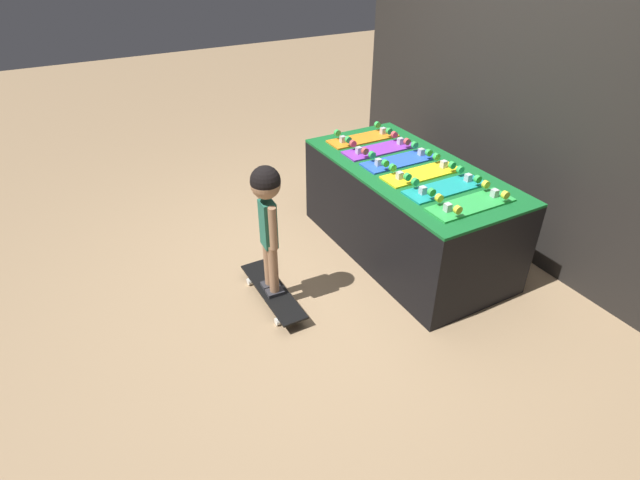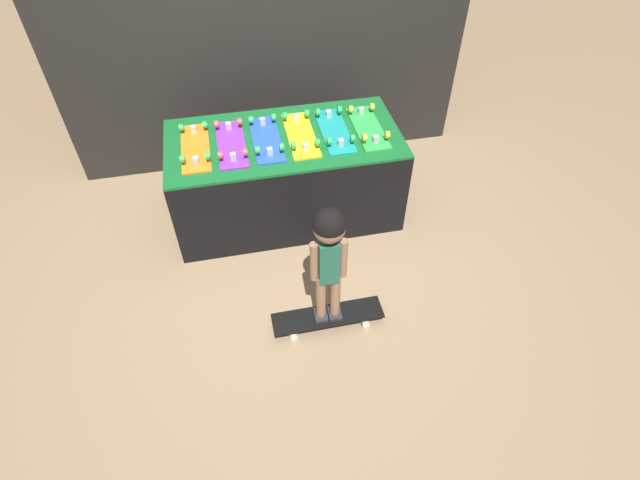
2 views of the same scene
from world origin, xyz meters
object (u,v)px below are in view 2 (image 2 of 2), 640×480
Objects in this scene: skateboard_purple_on_rack at (231,143)px; skateboard_on_floor at (328,317)px; skateboard_blue_on_rack at (266,138)px; child at (329,248)px; skateboard_teal_on_rack at (334,130)px; skateboard_yellow_on_rack at (301,134)px; skateboard_orange_on_rack at (195,147)px; skateboard_green_on_rack at (368,127)px.

skateboard_purple_on_rack is 0.80× the size of skateboard_on_floor.
skateboard_blue_on_rack is 0.64× the size of child.
skateboard_purple_on_rack is 0.77m from skateboard_teal_on_rack.
skateboard_teal_on_rack is at bearing 78.29° from child.
skateboard_blue_on_rack is 1.00× the size of skateboard_yellow_on_rack.
skateboard_orange_on_rack is at bearing 177.72° from skateboard_purple_on_rack.
skateboard_yellow_on_rack is 1.00× the size of skateboard_green_on_rack.
skateboard_purple_on_rack and skateboard_green_on_rack have the same top height.
skateboard_orange_on_rack and skateboard_blue_on_rack have the same top height.
skateboard_yellow_on_rack is at bearing 179.54° from skateboard_teal_on_rack.
skateboard_teal_on_rack is at bearing 75.29° from skateboard_on_floor.
skateboard_teal_on_rack is at bearing -0.46° from skateboard_yellow_on_rack.
skateboard_purple_on_rack is 1.00× the size of skateboard_blue_on_rack.
skateboard_on_floor is at bearing -68.52° from skateboard_purple_on_rack.
skateboard_green_on_rack is at bearing -2.18° from skateboard_teal_on_rack.
skateboard_orange_on_rack and skateboard_teal_on_rack have the same top height.
skateboard_purple_on_rack and skateboard_blue_on_rack have the same top height.
child is at bearing -68.52° from skateboard_purple_on_rack.
skateboard_green_on_rack is (0.77, -0.01, 0.00)m from skateboard_blue_on_rack.
skateboard_on_floor is at bearing -92.56° from skateboard_yellow_on_rack.
skateboard_blue_on_rack is 1.00× the size of skateboard_teal_on_rack.
skateboard_teal_on_rack is at bearing 0.65° from skateboard_purple_on_rack.
skateboard_on_floor is (-0.05, -1.19, -0.67)m from skateboard_yellow_on_rack.
skateboard_on_floor is (0.21, -1.18, -0.67)m from skateboard_blue_on_rack.
skateboard_purple_on_rack is 1.03m from skateboard_green_on_rack.
child is (0.00, 0.00, 0.68)m from skateboard_on_floor.
skateboard_yellow_on_rack is 0.52m from skateboard_green_on_rack.
skateboard_blue_on_rack is (0.26, 0.01, 0.00)m from skateboard_purple_on_rack.
skateboard_purple_on_rack is 1.00× the size of skateboard_yellow_on_rack.
skateboard_on_floor is 0.68m from child.
skateboard_green_on_rack is (0.52, -0.01, 0.00)m from skateboard_yellow_on_rack.
skateboard_orange_on_rack and skateboard_yellow_on_rack have the same top height.
child is (-0.05, -1.19, 0.00)m from skateboard_yellow_on_rack.
child is (-0.57, -1.18, 0.00)m from skateboard_green_on_rack.
skateboard_orange_on_rack is 0.64× the size of child.
child reaches higher than skateboard_orange_on_rack.
skateboard_purple_on_rack is (0.26, -0.01, 0.00)m from skateboard_orange_on_rack.
skateboard_orange_on_rack is at bearing 179.92° from skateboard_teal_on_rack.
skateboard_purple_on_rack is 0.52m from skateboard_yellow_on_rack.
child is (0.21, -1.18, 0.00)m from skateboard_blue_on_rack.
skateboard_yellow_on_rack is at bearing 87.44° from skateboard_on_floor.
skateboard_green_on_rack is at bearing -0.06° from skateboard_purple_on_rack.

